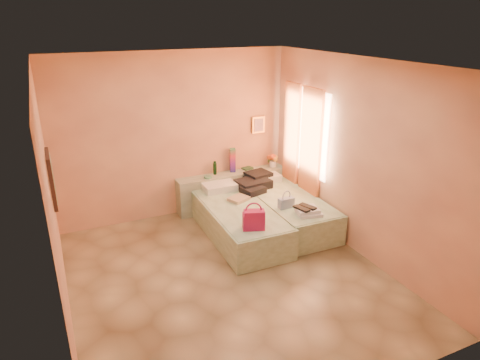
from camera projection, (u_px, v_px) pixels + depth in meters
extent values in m
plane|color=tan|center=(229.00, 277.00, 5.76)|extent=(4.50, 4.50, 0.00)
cube|color=#EEB27F|center=(175.00, 137.00, 7.16)|extent=(4.00, 0.02, 2.80)
cube|color=#EEB27F|center=(53.00, 209.00, 4.47)|extent=(0.02, 4.50, 2.80)
cube|color=#EEB27F|center=(358.00, 159.00, 6.04)|extent=(0.02, 4.50, 2.80)
cube|color=white|center=(227.00, 63.00, 4.75)|extent=(4.00, 4.50, 0.02)
cube|color=beige|center=(308.00, 132.00, 7.05)|extent=(0.02, 1.10, 1.40)
cube|color=#D16832|center=(310.00, 155.00, 7.03)|extent=(0.05, 0.55, 2.20)
cube|color=#D16832|center=(291.00, 146.00, 7.54)|extent=(0.05, 0.45, 2.20)
cube|color=#321C16|center=(51.00, 179.00, 4.75)|extent=(0.04, 0.50, 0.60)
cube|color=gold|center=(258.00, 125.00, 7.72)|extent=(0.25, 0.04, 0.30)
cube|color=#ABB897|center=(232.00, 190.00, 7.80)|extent=(2.05, 0.30, 0.65)
cube|color=beige|center=(239.00, 222.00, 6.73)|extent=(0.94, 2.02, 0.50)
cube|color=beige|center=(286.00, 210.00, 7.14)|extent=(0.94, 2.02, 0.50)
cylinder|color=#133518|center=(215.00, 168.00, 7.58)|extent=(0.08, 0.08, 0.23)
cube|color=#A7144A|center=(233.00, 160.00, 7.68)|extent=(0.12, 0.12, 0.43)
cylinder|color=#549A70|center=(208.00, 177.00, 7.44)|extent=(0.15, 0.15, 0.03)
cube|color=#27492D|center=(247.00, 168.00, 7.87)|extent=(0.21, 0.17, 0.03)
cube|color=white|center=(273.00, 159.00, 7.96)|extent=(0.24, 0.24, 0.29)
cube|color=#A7144A|center=(254.00, 219.00, 5.95)|extent=(0.34, 0.26, 0.29)
cube|color=tan|center=(239.00, 199.00, 6.91)|extent=(0.38, 0.35, 0.05)
cube|color=black|center=(256.00, 182.00, 7.41)|extent=(0.71, 0.71, 0.18)
cube|color=#395989|center=(286.00, 203.00, 6.63)|extent=(0.25, 0.12, 0.16)
cube|color=white|center=(309.00, 211.00, 6.41)|extent=(0.41, 0.37, 0.10)
cube|color=black|center=(305.00, 208.00, 6.38)|extent=(0.27, 0.31, 0.03)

